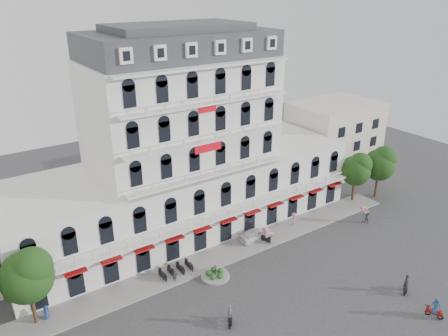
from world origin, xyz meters
TOP-DOWN VIEW (x-y plane):
  - ground at (0.00, 0.00)m, footprint 120.00×120.00m
  - sidewalk at (0.00, 9.00)m, footprint 53.00×4.00m
  - main_building at (0.00, 18.00)m, footprint 45.00×15.00m
  - flank_building_east at (30.00, 20.00)m, footprint 14.00×10.00m
  - traffic_island at (-3.00, 6.00)m, footprint 3.20×3.20m
  - parked_scooter_row at (-6.35, 8.80)m, footprint 4.40×1.80m
  - tree_west_inner at (-20.95, 9.48)m, footprint 4.76×4.76m
  - tree_east_inner at (24.05, 9.98)m, footprint 4.40×4.37m
  - tree_east_outer at (28.05, 8.98)m, footprint 4.65×4.65m
  - parked_car at (5.46, 9.50)m, footprint 4.64×1.88m
  - rider_west at (-5.81, -0.89)m, footprint 1.13×1.47m
  - rider_east at (11.08, -11.20)m, footprint 0.85×1.64m
  - rider_northeast at (12.04, -7.33)m, footprint 1.49×1.11m
  - rider_center at (5.88, 8.31)m, footprint 0.99×1.64m
  - pedestrian_left at (-20.00, 9.50)m, footprint 0.95×0.87m
  - pedestrian_mid at (-7.13, 7.67)m, footprint 0.98×0.82m
  - pedestrian_right at (11.77, 9.50)m, footprint 1.36×1.34m
  - pedestrian_far at (-20.00, 9.50)m, footprint 0.71×0.65m
  - balloon_vendor at (20.28, 4.50)m, footprint 1.33×1.29m

SIDE VIEW (x-z plane):
  - ground at x=0.00m, z-range 0.00..0.00m
  - parked_scooter_row at x=-6.35m, z-range -0.55..0.55m
  - sidewalk at x=0.00m, z-range 0.00..0.16m
  - traffic_island at x=-3.00m, z-range -0.54..1.06m
  - pedestrian_mid at x=-7.13m, z-range 0.00..1.57m
  - parked_car at x=5.46m, z-range 0.00..1.58m
  - pedestrian_far at x=-20.00m, z-range 0.00..1.62m
  - pedestrian_left at x=-20.00m, z-range 0.00..1.62m
  - pedestrian_right at x=11.77m, z-range 0.00..1.88m
  - rider_west at x=-5.81m, z-range -0.09..2.17m
  - rider_northeast at x=12.04m, z-range -0.01..2.22m
  - rider_east at x=11.08m, z-range 0.01..2.28m
  - rider_center at x=5.88m, z-range 0.06..2.27m
  - balloon_vendor at x=20.28m, z-range 0.03..2.48m
  - tree_east_inner at x=24.05m, z-range 1.43..9.00m
  - tree_east_outer at x=28.05m, z-range 1.52..9.58m
  - tree_west_inner at x=-20.95m, z-range 1.56..9.81m
  - flank_building_east at x=30.00m, z-range 0.00..12.00m
  - main_building at x=0.00m, z-range -2.94..22.86m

